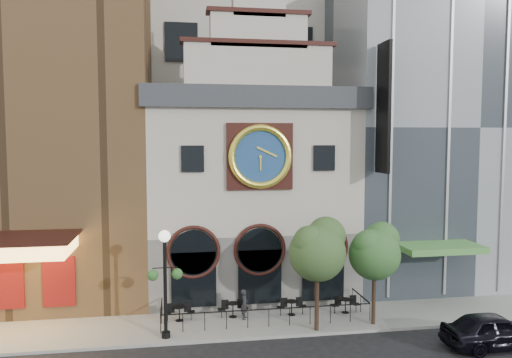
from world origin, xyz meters
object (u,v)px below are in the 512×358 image
object	(u,v)px
bistro_0	(179,312)
lamppost	(165,272)
bistro_3	(345,304)
tree_right	(375,250)
bistro_1	(233,308)
car_right	(495,330)
bistro_2	(292,306)
tree_left	(318,248)
pedestrian	(245,304)

from	to	relation	value
bistro_0	lamppost	xyz separation A→B (m)	(-0.65, -2.09, 2.70)
bistro_3	tree_right	bearing A→B (deg)	-62.69
tree_right	bistro_3	bearing A→B (deg)	117.31
bistro_1	car_right	distance (m)	12.56
bistro_2	bistro_3	world-z (taller)	same
car_right	bistro_1	bearing A→B (deg)	64.11
car_right	lamppost	size ratio (longest dim) A/B	0.93
bistro_2	lamppost	xyz separation A→B (m)	(-6.55, -2.01, 2.70)
bistro_1	car_right	xyz separation A→B (m)	(11.33, -5.40, 0.20)
bistro_1	tree_left	world-z (taller)	tree_left
car_right	pedestrian	bearing A→B (deg)	64.53
bistro_2	bistro_1	bearing A→B (deg)	176.68
pedestrian	bistro_3	bearing A→B (deg)	-72.95
tree_left	tree_right	world-z (taller)	tree_left
bistro_0	lamppost	size ratio (longest dim) A/B	0.31
bistro_0	tree_right	bearing A→B (deg)	-11.38
bistro_0	bistro_1	size ratio (longest dim) A/B	1.00
car_right	tree_right	size ratio (longest dim) A/B	0.92
bistro_2	lamppost	distance (m)	7.36
bistro_0	car_right	size ratio (longest dim) A/B	0.33
bistro_2	car_right	xyz separation A→B (m)	(8.22, -5.22, 0.20)
bistro_0	bistro_3	distance (m)	8.84
bistro_1	bistro_2	world-z (taller)	same
bistro_3	pedestrian	world-z (taller)	pedestrian
bistro_0	bistro_3	bearing A→B (deg)	-1.43
bistro_1	car_right	bearing A→B (deg)	-25.49
bistro_1	tree_right	xyz separation A→B (m)	(6.95, -2.06, 3.32)
bistro_3	lamppost	size ratio (longest dim) A/B	0.31
pedestrian	bistro_1	bearing A→B (deg)	73.72
bistro_2	car_right	bearing A→B (deg)	-32.43
bistro_2	pedestrian	world-z (taller)	pedestrian
car_right	tree_right	distance (m)	6.34
pedestrian	lamppost	size ratio (longest dim) A/B	0.30
bistro_2	bistro_3	distance (m)	2.94
bistro_3	tree_left	xyz separation A→B (m)	(-2.16, -2.07, 3.60)
tree_left	pedestrian	bearing A→B (deg)	148.59
pedestrian	bistro_0	bearing A→B (deg)	102.21
bistro_0	tree_left	xyz separation A→B (m)	(6.67, -2.29, 3.60)
bistro_2	tree_right	size ratio (longest dim) A/B	0.31
bistro_2	tree_left	size ratio (longest dim) A/B	0.29
bistro_2	lamppost	bearing A→B (deg)	-162.90
bistro_3	lamppost	bearing A→B (deg)	-168.85
bistro_1	pedestrian	distance (m)	0.74
bistro_2	pedestrian	xyz separation A→B (m)	(-2.55, -0.18, 0.32)
bistro_1	tree_left	size ratio (longest dim) A/B	0.29
bistro_2	tree_left	xyz separation A→B (m)	(0.77, -2.21, 3.60)
bistro_1	tree_left	distance (m)	5.82
bistro_0	bistro_1	distance (m)	2.79
bistro_0	bistro_2	distance (m)	5.90
bistro_2	car_right	size ratio (longest dim) A/B	0.33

